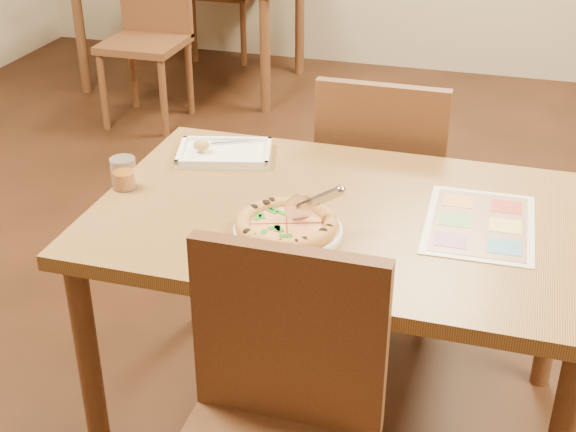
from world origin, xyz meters
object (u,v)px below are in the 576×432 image
(chair_near, at_px, (276,408))
(chair_far, at_px, (383,171))
(pizza_cutter, at_px, (313,202))
(appetizer_tray, at_px, (223,154))
(menu, at_px, (480,223))
(bg_chair_near, at_px, (150,18))
(plate, at_px, (288,231))
(glass_tumbler, at_px, (124,175))
(pizza, at_px, (287,225))
(dining_table, at_px, (343,240))

(chair_near, xyz_separation_m, chair_far, (-0.00, 1.20, 0.00))
(pizza_cutter, xyz_separation_m, appetizer_tray, (-0.38, 0.36, -0.07))
(chair_near, height_order, menu, chair_near)
(bg_chair_near, distance_m, pizza_cutter, 2.80)
(plate, bearing_deg, pizza_cutter, 30.15)
(chair_far, relative_size, glass_tumbler, 5.35)
(chair_far, xyz_separation_m, appetizer_tray, (-0.43, -0.36, 0.16))
(chair_far, bearing_deg, chair_near, 90.00)
(plate, bearing_deg, pizza, -109.58)
(pizza, distance_m, menu, 0.49)
(chair_far, height_order, menu, chair_far)
(appetizer_tray, bearing_deg, pizza, -51.26)
(chair_far, bearing_deg, glass_tumbler, 45.80)
(pizza_cutter, relative_size, menu, 0.35)
(bg_chair_near, distance_m, plate, 2.79)
(menu, bearing_deg, glass_tumbler, -176.19)
(chair_far, xyz_separation_m, bg_chair_near, (-1.60, 1.60, 0.00))
(appetizer_tray, bearing_deg, dining_table, -29.32)
(pizza_cutter, xyz_separation_m, menu, (0.40, 0.15, -0.08))
(plate, height_order, menu, plate)
(pizza_cutter, height_order, menu, pizza_cutter)
(plate, bearing_deg, appetizer_tray, 129.29)
(pizza, xyz_separation_m, glass_tumbler, (-0.51, 0.13, 0.01))
(chair_far, distance_m, pizza_cutter, 0.76)
(pizza, height_order, glass_tumbler, glass_tumbler)
(pizza_cutter, xyz_separation_m, glass_tumbler, (-0.56, 0.09, -0.04))
(dining_table, relative_size, chair_near, 2.77)
(chair_near, relative_size, chair_far, 1.00)
(pizza, bearing_deg, glass_tumbler, 166.02)
(plate, relative_size, menu, 0.72)
(pizza_cutter, bearing_deg, menu, -6.45)
(pizza, distance_m, pizza_cutter, 0.09)
(dining_table, bearing_deg, menu, 5.50)
(dining_table, height_order, pizza, pizza)
(chair_near, xyz_separation_m, plate, (-0.11, 0.45, 0.16))
(glass_tumbler, xyz_separation_m, menu, (0.96, 0.06, -0.04))
(appetizer_tray, bearing_deg, glass_tumbler, -124.72)
(menu, bearing_deg, pizza_cutter, -159.12)
(pizza, bearing_deg, plate, 70.42)
(dining_table, height_order, chair_near, chair_near)
(menu, bearing_deg, bg_chair_near, 131.97)
(bg_chair_near, height_order, pizza_cutter, bg_chair_near)
(chair_near, bearing_deg, pizza, 103.79)
(bg_chair_near, relative_size, plate, 1.72)
(chair_far, height_order, bg_chair_near, same)
(glass_tumbler, bearing_deg, pizza, -13.98)
(bg_chair_near, distance_m, pizza, 2.79)
(chair_near, xyz_separation_m, appetizer_tray, (-0.43, 0.84, 0.16))
(pizza, bearing_deg, pizza_cutter, 33.24)
(plate, xyz_separation_m, appetizer_tray, (-0.32, 0.39, 0.00))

